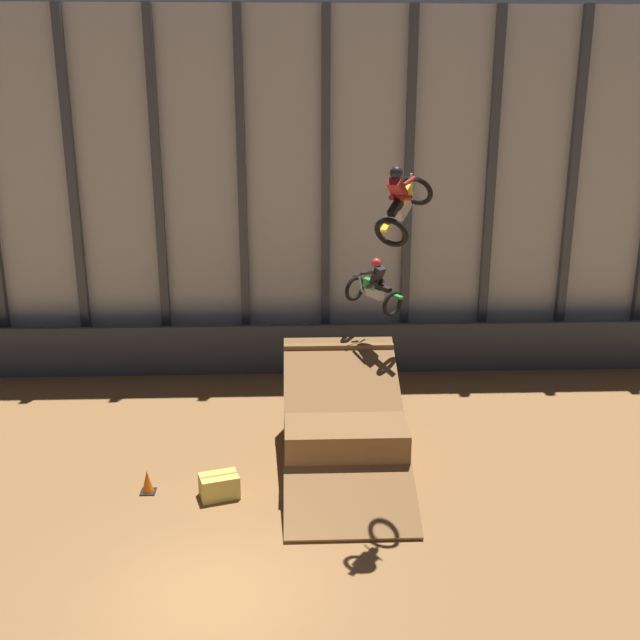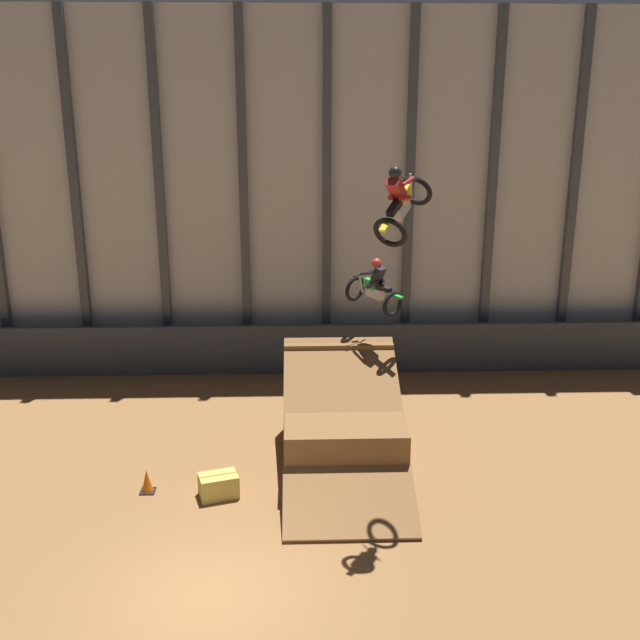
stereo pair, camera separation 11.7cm
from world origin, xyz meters
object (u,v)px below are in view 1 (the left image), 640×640
(rider_bike_right_air, at_px, (402,203))
(hay_bale_trackside, at_px, (219,486))
(rider_bike_left_air, at_px, (374,288))
(dirt_ramp, at_px, (342,424))
(traffic_cone_near_ramp, at_px, (147,482))

(rider_bike_right_air, bearing_deg, hay_bale_trackside, -157.22)
(rider_bike_left_air, distance_m, hay_bale_trackside, 6.65)
(dirt_ramp, relative_size, traffic_cone_near_ramp, 10.18)
(traffic_cone_near_ramp, distance_m, hay_bale_trackside, 1.76)
(rider_bike_right_air, distance_m, hay_bale_trackside, 7.95)
(rider_bike_left_air, distance_m, rider_bike_right_air, 5.22)
(dirt_ramp, bearing_deg, rider_bike_right_air, -69.04)
(dirt_ramp, bearing_deg, rider_bike_left_air, 60.35)
(rider_bike_right_air, bearing_deg, rider_bike_left_air, 122.99)
(rider_bike_right_air, height_order, hay_bale_trackside, rider_bike_right_air)
(dirt_ramp, height_order, rider_bike_left_air, rider_bike_left_air)
(rider_bike_left_air, relative_size, hay_bale_trackside, 1.61)
(traffic_cone_near_ramp, bearing_deg, dirt_ramp, 19.09)
(hay_bale_trackside, bearing_deg, rider_bike_right_air, -9.77)
(rider_bike_left_air, bearing_deg, hay_bale_trackside, -179.60)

